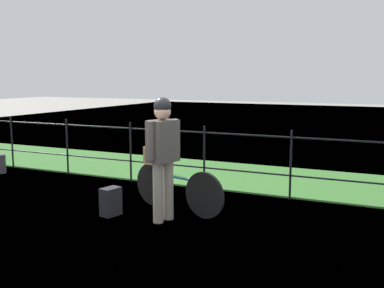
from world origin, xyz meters
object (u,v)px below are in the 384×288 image
(bicycle_main, at_px, (177,188))
(backpack_on_paving, at_px, (111,202))
(wooden_crate, at_px, (158,155))
(terrier_dog, at_px, (159,142))
(mooring_bollard, at_px, (1,164))
(cyclist_person, at_px, (163,148))

(bicycle_main, height_order, backpack_on_paving, bicycle_main)
(wooden_crate, xyz_separation_m, backpack_on_paving, (-0.39, -0.68, -0.59))
(backpack_on_paving, bearing_deg, terrier_dog, 160.02)
(terrier_dog, distance_m, backpack_on_paving, 1.12)
(backpack_on_paving, distance_m, mooring_bollard, 3.98)
(wooden_crate, height_order, backpack_on_paving, wooden_crate)
(bicycle_main, distance_m, terrier_dog, 0.73)
(wooden_crate, relative_size, backpack_on_paving, 0.90)
(terrier_dog, xyz_separation_m, backpack_on_paving, (-0.42, -0.67, -0.79))
(terrier_dog, bearing_deg, bicycle_main, -15.21)
(backpack_on_paving, bearing_deg, bicycle_main, 139.82)
(backpack_on_paving, xyz_separation_m, mooring_bollard, (-3.72, 1.43, -0.01))
(cyclist_person, height_order, mooring_bollard, cyclist_person)
(bicycle_main, bearing_deg, mooring_bollard, 169.29)
(backpack_on_paving, bearing_deg, wooden_crate, 161.76)
(terrier_dog, xyz_separation_m, mooring_bollard, (-4.14, 0.75, -0.80))
(wooden_crate, distance_m, backpack_on_paving, 0.98)
(cyclist_person, relative_size, mooring_bollard, 4.41)
(terrier_dog, relative_size, mooring_bollard, 0.85)
(bicycle_main, bearing_deg, backpack_on_paving, -142.01)
(bicycle_main, height_order, wooden_crate, wooden_crate)
(wooden_crate, bearing_deg, backpack_on_paving, -120.08)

